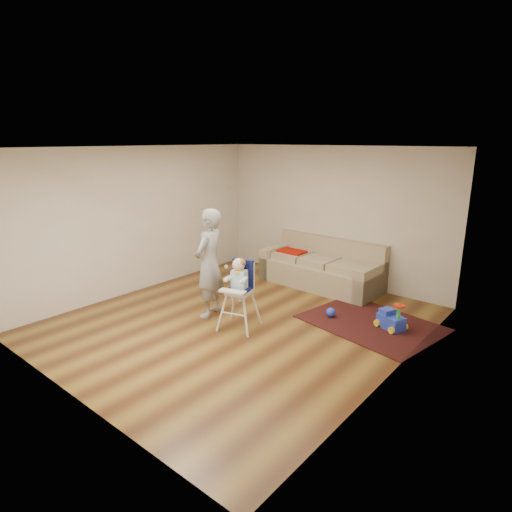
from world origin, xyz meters
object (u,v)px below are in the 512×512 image
Objects in this scene: side_table at (284,265)px; ride_on_toy at (392,315)px; sofa at (320,263)px; adult at (209,263)px; high_chair at (239,295)px; toy_ball at (331,312)px.

side_table reaches higher than ride_on_toy.
side_table is at bearing 179.56° from sofa.
side_table is (-0.90, 0.04, -0.21)m from sofa.
adult is (-2.52, -1.38, 0.65)m from ride_on_toy.
adult is at bearing -102.57° from sofa.
side_table is 0.28× the size of adult.
sofa reaches higher than side_table.
high_chair reaches higher than side_table.
ride_on_toy is (2.80, -1.07, -0.01)m from side_table.
side_table is 2.71m from high_chair.
side_table reaches higher than toy_ball.
ride_on_toy is (1.90, -1.03, -0.23)m from sofa.
ride_on_toy is 2.79× the size of toy_ball.
adult is (-0.70, 0.06, 0.35)m from high_chair.
high_chair reaches higher than ride_on_toy.
sofa is 5.57× the size of ride_on_toy.
side_table is 1.14× the size of ride_on_toy.
high_chair is (-0.90, -1.22, 0.44)m from toy_ball.
ride_on_toy is 0.24× the size of adult.
sofa is 2.53m from adult.
sofa is 2.16× the size of high_chair.
high_chair is at bearing -120.25° from ride_on_toy.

